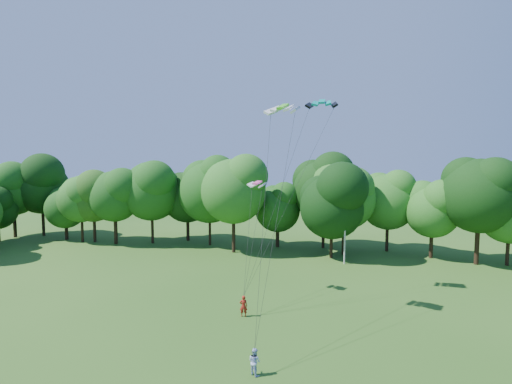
# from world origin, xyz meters

# --- Properties ---
(utility_pole) EXTENTS (1.57, 0.58, 8.13)m
(utility_pole) POSITION_xyz_m (6.79, 30.78, 4.18)
(utility_pole) COLOR #B9B8B0
(utility_pole) RESTS_ON ground
(kite_flyer_left) EXTENTS (0.72, 0.56, 1.75)m
(kite_flyer_left) POSITION_xyz_m (-0.52, 12.24, 0.87)
(kite_flyer_left) COLOR maroon
(kite_flyer_left) RESTS_ON ground
(kite_flyer_right) EXTENTS (1.00, 0.95, 1.63)m
(kite_flyer_right) POSITION_xyz_m (2.58, 4.04, 0.82)
(kite_flyer_right) COLOR #A9B9EA
(kite_flyer_right) RESTS_ON ground
(kite_teal) EXTENTS (2.89, 1.33, 0.59)m
(kite_teal) POSITION_xyz_m (4.84, 19.94, 18.11)
(kite_teal) COLOR #05988D
(kite_teal) RESTS_ON ground
(kite_green) EXTENTS (2.99, 1.99, 0.59)m
(kite_green) POSITION_xyz_m (2.35, 13.69, 16.97)
(kite_green) COLOR #46D11F
(kite_green) RESTS_ON ground
(kite_pink) EXTENTS (2.00, 1.44, 0.36)m
(kite_pink) POSITION_xyz_m (-0.97, 18.44, 10.55)
(kite_pink) COLOR #EE4297
(kite_pink) RESTS_ON ground
(tree_back_west) EXTENTS (8.01, 8.01, 11.66)m
(tree_back_west) POSITION_xyz_m (-30.78, 34.12, 7.28)
(tree_back_west) COLOR black
(tree_back_west) RESTS_ON ground
(tree_back_center) EXTENTS (8.96, 8.96, 13.04)m
(tree_back_center) POSITION_xyz_m (5.02, 33.32, 8.14)
(tree_back_center) COLOR black
(tree_back_center) RESTS_ON ground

